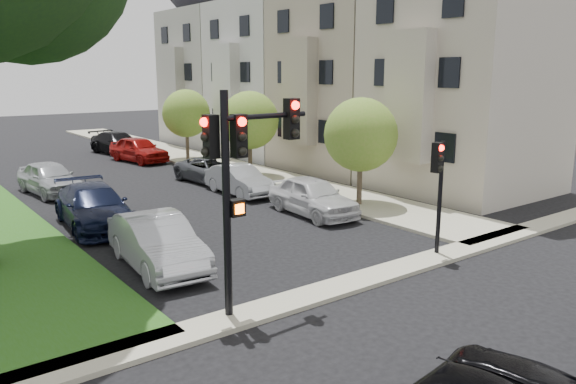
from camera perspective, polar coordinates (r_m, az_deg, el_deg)
ground at (r=13.99m, az=12.69°, el=-11.53°), size 140.00×140.00×0.00m
sidewalk_right at (r=36.63m, az=-9.53°, el=3.38°), size 3.50×44.00×0.12m
sidewalk_cross at (r=15.22m, az=6.90°, el=-9.08°), size 60.00×1.00×0.12m
house_a at (r=27.62m, az=17.70°, el=14.48°), size 7.70×7.55×15.97m
house_b at (r=32.58m, az=6.58°, el=14.52°), size 7.70×7.55×15.97m
house_c at (r=38.37m, az=-1.39°, el=14.23°), size 7.70×7.55×15.97m
house_d at (r=44.68m, az=-7.18°, el=13.85°), size 7.70×7.55×15.97m
small_tree_a at (r=23.16m, az=7.40°, el=5.78°), size 3.02×3.02×4.54m
small_tree_b at (r=29.61m, az=-3.93°, el=7.27°), size 3.05×3.05×4.57m
small_tree_c at (r=35.85m, az=-10.30°, el=7.85°), size 2.98×2.98×4.47m
traffic_signal_main at (r=12.43m, az=-4.82°, el=2.93°), size 2.52×0.65×5.17m
traffic_signal_secondary at (r=17.20m, az=15.05°, el=1.43°), size 0.47×0.38×3.54m
car_parked_0 at (r=22.02m, az=2.52°, el=-0.42°), size 2.10×4.56×1.51m
car_parked_1 at (r=25.78m, az=-4.98°, el=1.22°), size 1.50×4.14×1.36m
car_parked_2 at (r=28.68m, az=-7.65°, el=2.21°), size 2.52×4.82×1.29m
car_parked_3 at (r=36.25m, az=-14.93°, el=4.21°), size 2.62×4.88×1.58m
car_parked_4 at (r=40.22m, az=-16.89°, el=4.78°), size 2.82×5.37×1.49m
car_parked_5 at (r=16.52m, az=-13.16°, el=-5.00°), size 2.01×4.77×1.53m
car_parked_6 at (r=21.43m, az=-19.09°, el=-1.44°), size 2.61×5.40×1.52m
car_parked_7 at (r=27.98m, az=-23.06°, el=1.32°), size 2.26×4.61×1.51m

